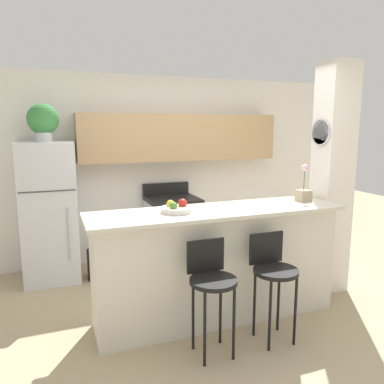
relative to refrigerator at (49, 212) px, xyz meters
The scene contains 12 objects.
ground_plane 2.36m from the refrigerator, 46.76° to the right, with size 14.00×14.00×0.00m, color tan.
wall_back 1.75m from the refrigerator, 11.13° to the left, with size 5.60×0.38×2.55m.
pillar_right 3.34m from the refrigerator, 25.82° to the right, with size 0.38×0.32×2.55m.
counter_bar 2.22m from the refrigerator, 46.76° to the right, with size 2.47×0.65×1.09m.
refrigerator is the anchor object (origin of this frame).
stove_range 1.62m from the refrigerator, ahead, with size 0.67×0.66×1.07m.
bar_stool_left 2.46m from the refrigerator, 60.24° to the right, with size 0.39×0.39×0.94m.
bar_stool_right 2.79m from the refrigerator, 49.73° to the right, with size 0.39×0.39×0.94m.
potted_plant_on_fridge 1.09m from the refrigerator, 115.68° to the left, with size 0.36×0.36×0.44m.
orchid_vase 2.98m from the refrigerator, 31.69° to the right, with size 0.13×0.13×0.39m.
fruit_bowl 1.95m from the refrigerator, 55.19° to the right, with size 0.29×0.29×0.12m.
trash_bin 0.88m from the refrigerator, 23.44° to the right, with size 0.28×0.28×0.38m.
Camera 1 is at (-1.46, -3.14, 1.85)m, focal length 35.00 mm.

